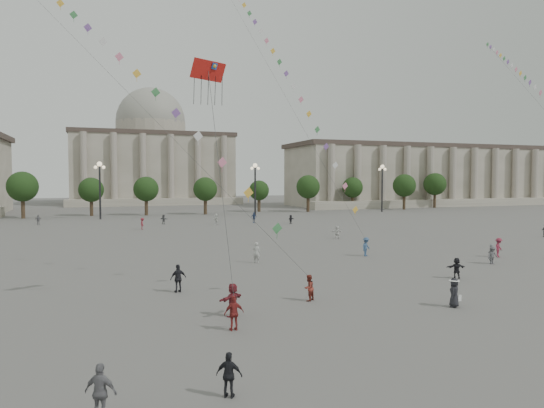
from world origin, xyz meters
name	(u,v)px	position (x,y,z in m)	size (l,w,h in m)	color
ground	(366,306)	(0.00, 0.00, 0.00)	(360.00, 360.00, 0.00)	#54524F
hall_east	(427,176)	(75.00, 93.89, 8.43)	(84.00, 26.22, 17.20)	gray
hall_central	(152,157)	(0.00, 129.22, 14.23)	(48.30, 34.30, 35.50)	gray
tree_row	(176,189)	(0.00, 78.00, 5.39)	(137.12, 5.12, 8.00)	#35261A
lamp_post_mid_west	(100,179)	(-15.00, 70.00, 7.35)	(2.00, 0.90, 10.65)	#262628
lamp_post_mid_east	(255,179)	(15.00, 70.00, 7.35)	(2.00, 0.90, 10.65)	#262628
lamp_post_far_east	(382,179)	(45.00, 70.00, 7.35)	(2.00, 0.90, 10.65)	#262628
person_crowd_0	(254,218)	(9.60, 53.42, 0.91)	(1.07, 0.45, 1.82)	#344675
person_crowd_3	(457,268)	(10.47, 4.66, 0.79)	(1.46, 0.47, 1.57)	black
person_crowd_4	(216,219)	(2.94, 52.78, 0.90)	(1.67, 0.53, 1.80)	silver
person_crowd_6	(493,255)	(17.74, 8.66, 0.80)	(1.03, 0.59, 1.60)	#59595D
person_crowd_7	(337,232)	(13.16, 29.58, 0.81)	(1.50, 0.48, 1.62)	white
person_crowd_8	(499,248)	(21.11, 11.42, 0.93)	(1.20, 0.69, 1.86)	maroon
person_crowd_9	(291,219)	(14.93, 49.90, 0.75)	(1.39, 0.44, 1.50)	black
person_crowd_12	(164,219)	(-5.11, 56.31, 0.78)	(1.45, 0.46, 1.56)	#56575B
person_crowd_13	(256,252)	(-1.70, 16.10, 0.93)	(0.68, 0.44, 1.86)	#ADADA9
person_crowd_16	(38,220)	(-24.50, 61.58, 0.82)	(0.96, 0.40, 1.64)	slate
person_crowd_17	(142,224)	(-9.07, 48.76, 0.86)	(1.12, 0.64, 1.73)	maroon
person_crowd_19	(491,254)	(17.73, 8.89, 0.87)	(0.63, 0.42, 1.74)	slate
tourist_0	(234,313)	(-8.53, -1.89, 0.86)	(1.01, 0.42, 1.73)	maroon
tourist_1	(229,375)	(-10.57, -8.97, 0.79)	(0.93, 0.39, 1.58)	black
tourist_2	(233,300)	(-7.96, 0.52, 0.91)	(1.69, 0.54, 1.82)	maroon
tourist_3	(101,392)	(-14.72, -9.20, 0.90)	(1.06, 0.44, 1.81)	slate
tourist_4	(178,278)	(-9.94, 7.13, 0.93)	(1.09, 0.45, 1.85)	black
kite_flyer_0	(309,288)	(-2.71, 2.21, 0.81)	(0.79, 0.61, 1.62)	maroon
kite_flyer_1	(366,247)	(9.47, 16.18, 0.92)	(1.19, 0.68, 1.84)	#37557D
hat_person	(454,292)	(4.74, -1.93, 0.88)	(0.97, 0.96, 1.69)	black
dragon_kite	(208,84)	(-8.84, 2.35, 12.82)	(2.20, 2.86, 12.85)	red
kite_train_west	(68,16)	(-17.45, 26.65, 23.16)	(27.78, 45.06, 67.20)	#3F3F3F
kite_train_mid	(252,24)	(5.44, 40.50, 28.93)	(8.27, 45.65, 68.78)	#3F3F3F
kite_train_east	(541,97)	(39.61, 23.77, 18.21)	(23.87, 44.04, 59.58)	#3F3F3F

